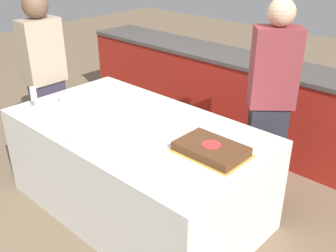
{
  "coord_description": "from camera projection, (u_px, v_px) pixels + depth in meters",
  "views": [
    {
      "loc": [
        2.01,
        -1.8,
        2.08
      ],
      "look_at": [
        0.35,
        0.0,
        0.87
      ],
      "focal_mm": 42.0,
      "sensor_mm": 36.0,
      "label": 1
    }
  ],
  "objects": [
    {
      "name": "back_counter",
      "position": [
        248.0,
        101.0,
        4.21
      ],
      "size": [
        4.4,
        0.58,
        0.92
      ],
      "color": "#A82319",
      "rests_on": "ground_plane"
    },
    {
      "name": "plate_stack",
      "position": [
        72.0,
        98.0,
        3.4
      ],
      "size": [
        0.23,
        0.23,
        0.05
      ],
      "color": "white",
      "rests_on": "dining_table"
    },
    {
      "name": "utensil_pile",
      "position": [
        75.0,
        139.0,
        2.76
      ],
      "size": [
        0.12,
        0.11,
        0.02
      ],
      "color": "white",
      "rests_on": "dining_table"
    },
    {
      "name": "wine_glass",
      "position": [
        34.0,
        95.0,
        3.22
      ],
      "size": [
        0.07,
        0.07,
        0.18
      ],
      "color": "white",
      "rests_on": "dining_table"
    },
    {
      "name": "person_seated_left",
      "position": [
        45.0,
        77.0,
        3.7
      ],
      "size": [
        0.23,
        0.37,
        1.63
      ],
      "rotation": [
        0.0,
        0.0,
        1.57
      ],
      "color": "#383347",
      "rests_on": "ground_plane"
    },
    {
      "name": "ground_plane",
      "position": [
        138.0,
        206.0,
        3.33
      ],
      "size": [
        14.0,
        14.0,
        0.0
      ],
      "primitive_type": "plane",
      "color": "#7A664C"
    },
    {
      "name": "person_cutting_cake",
      "position": [
        270.0,
        105.0,
        3.04
      ],
      "size": [
        0.39,
        0.37,
        1.69
      ],
      "rotation": [
        0.0,
        0.0,
        -2.42
      ],
      "color": "#282833",
      "rests_on": "ground_plane"
    },
    {
      "name": "side_plate_near_cake",
      "position": [
        249.0,
        140.0,
        2.76
      ],
      "size": [
        0.22,
        0.22,
        0.0
      ],
      "color": "white",
      "rests_on": "dining_table"
    },
    {
      "name": "dining_table",
      "position": [
        137.0,
        167.0,
        3.16
      ],
      "size": [
        2.03,
        1.14,
        0.77
      ],
      "color": "silver",
      "rests_on": "ground_plane"
    },
    {
      "name": "side_plate_right_edge",
      "position": [
        183.0,
        132.0,
        2.86
      ],
      "size": [
        0.22,
        0.22,
        0.0
      ],
      "color": "white",
      "rests_on": "dining_table"
    },
    {
      "name": "cake",
      "position": [
        211.0,
        149.0,
        2.58
      ],
      "size": [
        0.49,
        0.34,
        0.07
      ],
      "color": "gold",
      "rests_on": "dining_table"
    }
  ]
}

